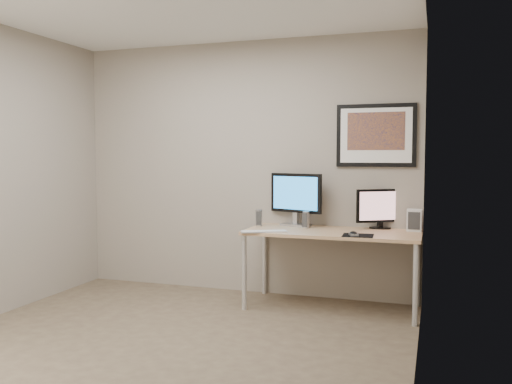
{
  "coord_description": "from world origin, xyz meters",
  "views": [
    {
      "loc": [
        1.9,
        -3.61,
        1.44
      ],
      "look_at": [
        0.34,
        1.1,
        1.09
      ],
      "focal_mm": 38.0,
      "sensor_mm": 36.0,
      "label": 1
    }
  ],
  "objects_px": {
    "desk": "(332,238)",
    "fan_unit": "(414,220)",
    "monitor_large": "(296,197)",
    "speaker_left": "(259,218)",
    "keyboard": "(264,231)",
    "speaker_right": "(306,220)",
    "framed_art": "(376,135)",
    "monitor_tv": "(380,208)"
  },
  "relations": [
    {
      "from": "monitor_large",
      "to": "keyboard",
      "type": "distance_m",
      "value": 0.62
    },
    {
      "from": "monitor_large",
      "to": "speaker_left",
      "type": "height_order",
      "value": "monitor_large"
    },
    {
      "from": "framed_art",
      "to": "fan_unit",
      "type": "relative_size",
      "value": 3.66
    },
    {
      "from": "framed_art",
      "to": "speaker_left",
      "type": "bearing_deg",
      "value": -168.92
    },
    {
      "from": "speaker_right",
      "to": "keyboard",
      "type": "xyz_separation_m",
      "value": [
        -0.3,
        -0.39,
        -0.07
      ]
    },
    {
      "from": "framed_art",
      "to": "monitor_tv",
      "type": "bearing_deg",
      "value": -41.12
    },
    {
      "from": "framed_art",
      "to": "speaker_right",
      "type": "bearing_deg",
      "value": -160.65
    },
    {
      "from": "monitor_large",
      "to": "framed_art",
      "type": "bearing_deg",
      "value": 24.74
    },
    {
      "from": "speaker_left",
      "to": "fan_unit",
      "type": "bearing_deg",
      "value": -13.16
    },
    {
      "from": "framed_art",
      "to": "keyboard",
      "type": "bearing_deg",
      "value": -146.45
    },
    {
      "from": "framed_art",
      "to": "monitor_tv",
      "type": "distance_m",
      "value": 0.69
    },
    {
      "from": "speaker_left",
      "to": "keyboard",
      "type": "xyz_separation_m",
      "value": [
        0.18,
        -0.4,
        -0.07
      ]
    },
    {
      "from": "monitor_tv",
      "to": "keyboard",
      "type": "distance_m",
      "value": 1.15
    },
    {
      "from": "framed_art",
      "to": "fan_unit",
      "type": "xyz_separation_m",
      "value": [
        0.37,
        -0.11,
        -0.79
      ]
    },
    {
      "from": "monitor_large",
      "to": "speaker_left",
      "type": "bearing_deg",
      "value": -140.72
    },
    {
      "from": "monitor_large",
      "to": "speaker_right",
      "type": "distance_m",
      "value": 0.28
    },
    {
      "from": "monitor_tv",
      "to": "speaker_right",
      "type": "relative_size",
      "value": 2.6
    },
    {
      "from": "speaker_left",
      "to": "keyboard",
      "type": "distance_m",
      "value": 0.44
    },
    {
      "from": "speaker_left",
      "to": "framed_art",
      "type": "bearing_deg",
      "value": -6.23
    },
    {
      "from": "monitor_tv",
      "to": "monitor_large",
      "type": "bearing_deg",
      "value": 149.91
    },
    {
      "from": "monitor_large",
      "to": "keyboard",
      "type": "height_order",
      "value": "monitor_large"
    },
    {
      "from": "keyboard",
      "to": "fan_unit",
      "type": "bearing_deg",
      "value": -3.42
    },
    {
      "from": "keyboard",
      "to": "framed_art",
      "type": "bearing_deg",
      "value": 8.89
    },
    {
      "from": "framed_art",
      "to": "monitor_tv",
      "type": "xyz_separation_m",
      "value": [
        0.06,
        -0.05,
        -0.69
      ]
    },
    {
      "from": "desk",
      "to": "framed_art",
      "type": "height_order",
      "value": "framed_art"
    },
    {
      "from": "framed_art",
      "to": "speaker_right",
      "type": "height_order",
      "value": "framed_art"
    },
    {
      "from": "monitor_tv",
      "to": "speaker_left",
      "type": "bearing_deg",
      "value": 155.6
    },
    {
      "from": "desk",
      "to": "fan_unit",
      "type": "bearing_deg",
      "value": 17.09
    },
    {
      "from": "desk",
      "to": "fan_unit",
      "type": "relative_size",
      "value": 7.81
    },
    {
      "from": "desk",
      "to": "speaker_left",
      "type": "height_order",
      "value": "speaker_left"
    },
    {
      "from": "framed_art",
      "to": "speaker_left",
      "type": "relative_size",
      "value": 4.57
    },
    {
      "from": "desk",
      "to": "monitor_tv",
      "type": "height_order",
      "value": "monitor_tv"
    },
    {
      "from": "monitor_large",
      "to": "speaker_left",
      "type": "xyz_separation_m",
      "value": [
        -0.35,
        -0.13,
        -0.21
      ]
    },
    {
      "from": "framed_art",
      "to": "fan_unit",
      "type": "height_order",
      "value": "framed_art"
    },
    {
      "from": "framed_art",
      "to": "monitor_large",
      "type": "bearing_deg",
      "value": -173.64
    },
    {
      "from": "desk",
      "to": "framed_art",
      "type": "bearing_deg",
      "value": 43.46
    },
    {
      "from": "speaker_left",
      "to": "speaker_right",
      "type": "bearing_deg",
      "value": -17.7
    },
    {
      "from": "speaker_left",
      "to": "speaker_right",
      "type": "distance_m",
      "value": 0.48
    },
    {
      "from": "keyboard",
      "to": "monitor_large",
      "type": "bearing_deg",
      "value": 48.04
    },
    {
      "from": "keyboard",
      "to": "desk",
      "type": "bearing_deg",
      "value": 1.47
    },
    {
      "from": "desk",
      "to": "monitor_large",
      "type": "bearing_deg",
      "value": 149.09
    },
    {
      "from": "speaker_right",
      "to": "keyboard",
      "type": "height_order",
      "value": "speaker_right"
    }
  ]
}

